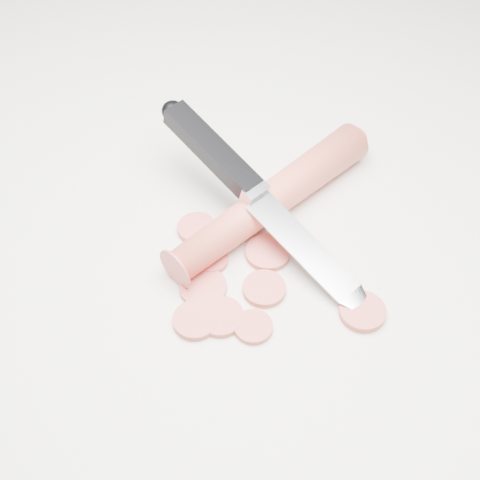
# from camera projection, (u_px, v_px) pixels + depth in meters

# --- Properties ---
(ground) EXTENTS (2.40, 2.40, 0.00)m
(ground) POSITION_uv_depth(u_px,v_px,m) (262.00, 237.00, 0.59)
(ground) COLOR silver
(ground) RESTS_ON ground
(carrot) EXTENTS (0.16, 0.20, 0.03)m
(carrot) POSITION_uv_depth(u_px,v_px,m) (272.00, 200.00, 0.59)
(carrot) COLOR #DB4D3A
(carrot) RESTS_ON ground
(carrot_slice_0) EXTENTS (0.04, 0.04, 0.01)m
(carrot_slice_0) POSITION_uv_depth(u_px,v_px,m) (203.00, 287.00, 0.55)
(carrot_slice_0) COLOR #C94841
(carrot_slice_0) RESTS_ON ground
(carrot_slice_1) EXTENTS (0.04, 0.04, 0.01)m
(carrot_slice_1) POSITION_uv_depth(u_px,v_px,m) (195.00, 320.00, 0.53)
(carrot_slice_1) COLOR #C94841
(carrot_slice_1) RESTS_ON ground
(carrot_slice_2) EXTENTS (0.04, 0.04, 0.01)m
(carrot_slice_2) POSITION_uv_depth(u_px,v_px,m) (264.00, 289.00, 0.55)
(carrot_slice_2) COLOR #C94841
(carrot_slice_2) RESTS_ON ground
(carrot_slice_3) EXTENTS (0.04, 0.04, 0.01)m
(carrot_slice_3) POSITION_uv_depth(u_px,v_px,m) (220.00, 317.00, 0.53)
(carrot_slice_3) COLOR #C94841
(carrot_slice_3) RESTS_ON ground
(carrot_slice_4) EXTENTS (0.04, 0.04, 0.01)m
(carrot_slice_4) POSITION_uv_depth(u_px,v_px,m) (362.00, 312.00, 0.53)
(carrot_slice_4) COLOR #C94841
(carrot_slice_4) RESTS_ON ground
(carrot_slice_5) EXTENTS (0.03, 0.03, 0.01)m
(carrot_slice_5) POSITION_uv_depth(u_px,v_px,m) (197.00, 228.00, 0.59)
(carrot_slice_5) COLOR #C94841
(carrot_slice_5) RESTS_ON ground
(carrot_slice_6) EXTENTS (0.03, 0.03, 0.01)m
(carrot_slice_6) POSITION_uv_depth(u_px,v_px,m) (253.00, 327.00, 0.52)
(carrot_slice_6) COLOR #C94841
(carrot_slice_6) RESTS_ON ground
(carrot_slice_7) EXTENTS (0.04, 0.04, 0.01)m
(carrot_slice_7) POSITION_uv_depth(u_px,v_px,m) (268.00, 253.00, 0.57)
(carrot_slice_7) COLOR #C94841
(carrot_slice_7) RESTS_ON ground
(carrot_slice_8) EXTENTS (0.03, 0.03, 0.01)m
(carrot_slice_8) POSITION_uv_depth(u_px,v_px,m) (210.00, 259.00, 0.57)
(carrot_slice_8) COLOR #C94841
(carrot_slice_8) RESTS_ON ground
(kitchen_knife) EXTENTS (0.23, 0.18, 0.08)m
(kitchen_knife) POSITION_uv_depth(u_px,v_px,m) (267.00, 203.00, 0.56)
(kitchen_knife) COLOR silver
(kitchen_knife) RESTS_ON ground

